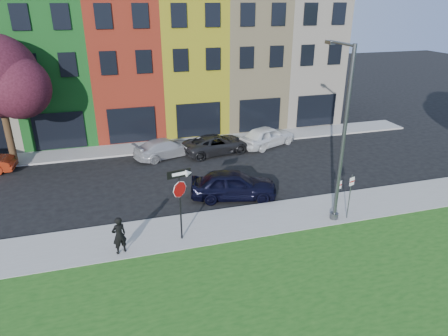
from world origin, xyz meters
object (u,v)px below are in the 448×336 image
object	(u,v)px
stop_sign	(180,191)
street_lamp	(341,137)
man	(119,235)
sedan_near	(234,185)

from	to	relation	value
stop_sign	street_lamp	distance (m)	7.68
man	street_lamp	xyz separation A→B (m)	(10.15, 0.23, 3.30)
stop_sign	man	world-z (taller)	stop_sign
stop_sign	street_lamp	bearing A→B (deg)	-12.33
man	sedan_near	distance (m)	7.21
man	sedan_near	xyz separation A→B (m)	(6.16, 3.73, -0.18)
stop_sign	man	xyz separation A→B (m)	(-2.68, -0.33, -1.52)
sedan_near	man	bearing A→B (deg)	134.87
man	sedan_near	world-z (taller)	man
man	sedan_near	bearing A→B (deg)	-170.94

